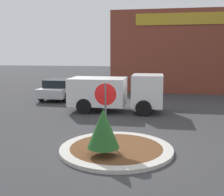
# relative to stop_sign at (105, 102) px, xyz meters

# --- Properties ---
(ground_plane) EXTENTS (120.00, 120.00, 0.00)m
(ground_plane) POSITION_rel_stop_sign_xyz_m (0.48, -0.53, -1.56)
(ground_plane) COLOR #38383A
(traffic_island) EXTENTS (3.81, 3.81, 0.13)m
(traffic_island) POSITION_rel_stop_sign_xyz_m (0.48, -0.53, -1.50)
(traffic_island) COLOR #BCB7AD
(traffic_island) RESTS_ON ground_plane
(stop_sign) EXTENTS (0.77, 0.07, 2.24)m
(stop_sign) POSITION_rel_stop_sign_xyz_m (0.00, 0.00, 0.00)
(stop_sign) COLOR #4C4C51
(stop_sign) RESTS_ON ground_plane
(island_shrub) EXTENTS (1.00, 1.00, 1.46)m
(island_shrub) POSITION_rel_stop_sign_xyz_m (0.20, -1.31, -0.58)
(island_shrub) COLOR brown
(island_shrub) RESTS_ON traffic_island
(utility_truck) EXTENTS (5.18, 2.28, 2.09)m
(utility_truck) POSITION_rel_stop_sign_xyz_m (-0.61, 5.87, -0.43)
(utility_truck) COLOR white
(utility_truck) RESTS_ON ground_plane
(storefront_building) EXTENTS (13.83, 6.07, 6.69)m
(storefront_building) POSITION_rel_stop_sign_xyz_m (4.54, 16.54, 1.78)
(storefront_building) COLOR brown
(storefront_building) RESTS_ON ground_plane
(parked_sedan_silver) EXTENTS (2.04, 4.31, 1.42)m
(parked_sedan_silver) POSITION_rel_stop_sign_xyz_m (-5.26, 9.49, -0.84)
(parked_sedan_silver) COLOR #B7B7BC
(parked_sedan_silver) RESTS_ON ground_plane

